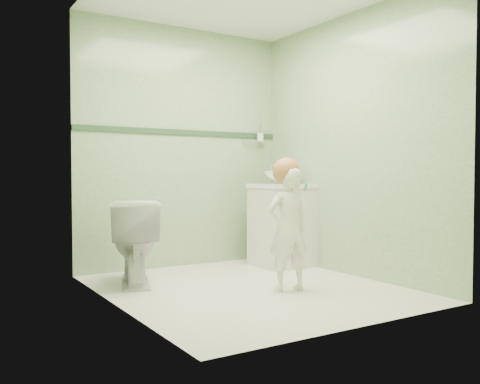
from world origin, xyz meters
TOP-DOWN VIEW (x-y plane):
  - ground at (0.00, 0.00)m, footprint 2.50×2.50m
  - room_shell at (0.00, 0.00)m, footprint 2.50×2.54m
  - trim_stripe at (0.00, 1.24)m, footprint 2.20×0.02m
  - vanity at (0.84, 0.70)m, footprint 0.52×0.50m
  - counter at (0.84, 0.70)m, footprint 0.54×0.52m
  - basin at (0.84, 0.70)m, footprint 0.37×0.37m
  - faucet at (0.84, 0.89)m, footprint 0.03×0.13m
  - cup_holder at (0.89, 1.18)m, footprint 0.26×0.07m
  - toilet at (-0.74, 0.64)m, footprint 0.60×0.80m
  - toddler at (0.22, -0.23)m, footprint 0.39×0.28m
  - hair_cap at (0.22, -0.20)m, footprint 0.22×0.22m
  - teal_toothbrush at (0.27, -0.36)m, footprint 0.11×0.14m

SIDE VIEW (x-z plane):
  - ground at x=0.00m, z-range 0.00..0.00m
  - toilet at x=-0.74m, z-range 0.00..0.72m
  - vanity at x=0.84m, z-range 0.00..0.80m
  - toddler at x=0.22m, z-range 0.00..0.99m
  - counter at x=0.84m, z-range 0.79..0.83m
  - teal_toothbrush at x=0.27m, z-range 0.79..0.87m
  - basin at x=0.84m, z-range 0.83..0.96m
  - hair_cap at x=0.22m, z-range 0.84..1.06m
  - faucet at x=0.84m, z-range 0.88..1.06m
  - room_shell at x=0.00m, z-range 0.00..2.40m
  - cup_holder at x=0.89m, z-range 1.22..1.43m
  - trim_stripe at x=0.00m, z-range 1.33..1.38m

